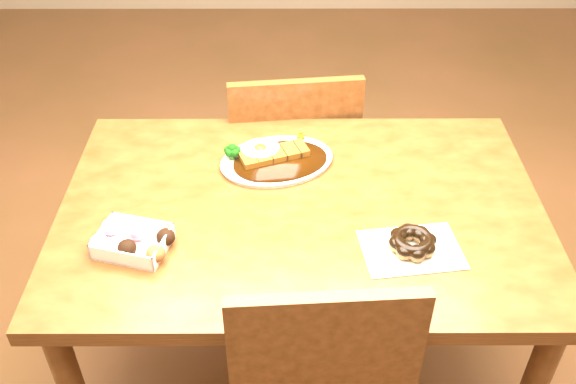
{
  "coord_description": "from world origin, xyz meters",
  "views": [
    {
      "loc": [
        -0.04,
        -1.22,
        1.77
      ],
      "look_at": [
        -0.03,
        -0.02,
        0.81
      ],
      "focal_mm": 40.0,
      "sensor_mm": 36.0,
      "label": 1
    }
  ],
  "objects_px": {
    "katsu_curry_plate": "(275,158)",
    "donut_box": "(133,241)",
    "chair_far": "(291,165)",
    "pon_de_ring": "(412,243)",
    "table": "(301,234)"
  },
  "relations": [
    {
      "from": "table",
      "to": "chair_far",
      "type": "bearing_deg",
      "value": 92.41
    },
    {
      "from": "pon_de_ring",
      "to": "table",
      "type": "bearing_deg",
      "value": 146.88
    },
    {
      "from": "table",
      "to": "katsu_curry_plate",
      "type": "xyz_separation_m",
      "value": [
        -0.07,
        0.18,
        0.11
      ]
    },
    {
      "from": "chair_far",
      "to": "pon_de_ring",
      "type": "bearing_deg",
      "value": 104.97
    },
    {
      "from": "chair_far",
      "to": "donut_box",
      "type": "distance_m",
      "value": 0.83
    },
    {
      "from": "katsu_curry_plate",
      "to": "pon_de_ring",
      "type": "bearing_deg",
      "value": -46.93
    },
    {
      "from": "table",
      "to": "donut_box",
      "type": "distance_m",
      "value": 0.43
    },
    {
      "from": "katsu_curry_plate",
      "to": "pon_de_ring",
      "type": "xyz_separation_m",
      "value": [
        0.32,
        -0.34,
        0.01
      ]
    },
    {
      "from": "chair_far",
      "to": "donut_box",
      "type": "xyz_separation_m",
      "value": [
        -0.37,
        -0.69,
        0.29
      ]
    },
    {
      "from": "donut_box",
      "to": "pon_de_ring",
      "type": "height_order",
      "value": "donut_box"
    },
    {
      "from": "katsu_curry_plate",
      "to": "table",
      "type": "bearing_deg",
      "value": -68.62
    },
    {
      "from": "pon_de_ring",
      "to": "katsu_curry_plate",
      "type": "bearing_deg",
      "value": 133.07
    },
    {
      "from": "chair_far",
      "to": "katsu_curry_plate",
      "type": "relative_size",
      "value": 2.49
    },
    {
      "from": "katsu_curry_plate",
      "to": "donut_box",
      "type": "distance_m",
      "value": 0.46
    },
    {
      "from": "chair_far",
      "to": "donut_box",
      "type": "relative_size",
      "value": 4.53
    }
  ]
}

